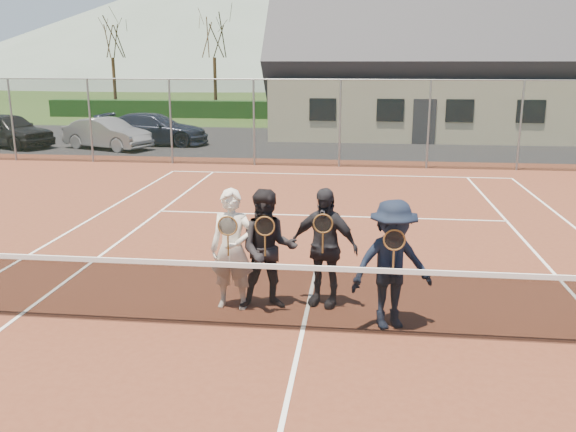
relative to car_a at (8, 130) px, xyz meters
name	(u,v)px	position (x,y,z in m)	size (l,w,h in m)	color
ground	(344,143)	(14.33, 2.99, -0.74)	(220.00, 220.00, 0.00)	#2A4418
court_surface	(303,331)	(14.33, -17.01, -0.73)	(30.00, 30.00, 0.02)	#562819
tarmac_carpark	(257,142)	(10.33, 2.99, -0.73)	(40.00, 12.00, 0.01)	black
hedge_row	(350,110)	(14.33, 14.99, -0.19)	(40.00, 1.20, 1.10)	black
hill_west	(206,28)	(-10.67, 77.99, 8.26)	(110.00, 110.00, 18.00)	#58695D
hill_centre	(488,12)	(34.33, 77.99, 10.26)	(120.00, 120.00, 22.00)	slate
car_a	(8,130)	(0.00, 0.00, 0.00)	(1.74, 4.33, 1.47)	black
car_b	(107,134)	(4.47, -0.11, -0.09)	(1.37, 3.92, 1.29)	gray
car_c	(154,129)	(5.97, 1.45, -0.04)	(1.94, 4.78, 1.39)	#181E31
court_markings	(303,330)	(14.33, -17.01, -0.71)	(11.03, 23.83, 0.01)	white
tennis_net	(303,295)	(14.33, -17.01, -0.20)	(11.68, 0.08, 1.10)	slate
perimeter_fence	(340,123)	(14.33, -3.51, 0.79)	(30.07, 0.07, 3.02)	slate
clubhouse	(430,53)	(18.33, 6.99, 3.25)	(15.60, 8.20, 7.70)	beige
tree_a	(111,27)	(-1.67, 15.99, 5.05)	(3.20, 3.20, 7.77)	#3A2315
tree_b	(214,27)	(5.33, 15.99, 5.05)	(3.20, 3.20, 7.77)	#342013
tree_c	(384,26)	(16.33, 15.99, 5.05)	(3.20, 3.20, 7.77)	#3B2715
tree_d	(549,24)	(26.33, 15.99, 5.05)	(3.20, 3.20, 7.77)	#3A2915
player_a	(232,249)	(13.22, -16.29, 0.18)	(0.69, 0.52, 1.80)	white
player_b	(268,250)	(13.74, -16.24, 0.18)	(0.98, 0.82, 1.80)	black
player_c	(324,247)	(14.54, -16.01, 0.18)	(1.14, 0.74, 1.80)	black
player_d	(392,265)	(15.51, -16.72, 0.18)	(1.32, 1.03, 1.80)	black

